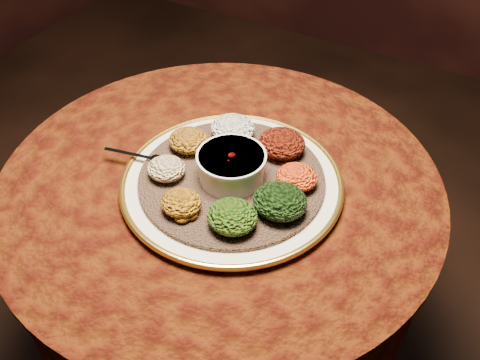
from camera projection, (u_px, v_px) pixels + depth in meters
The scene contains 13 objects.
table at pixel (221, 233), 1.28m from camera, with size 0.96×0.96×0.73m.
platter at pixel (232, 183), 1.12m from camera, with size 0.48×0.48×0.02m.
injera at pixel (232, 179), 1.12m from camera, with size 0.39×0.39×0.01m, color brown.
stew_bowl at pixel (231, 165), 1.09m from camera, with size 0.14×0.14×0.06m.
spoon at pixel (154, 159), 1.15m from camera, with size 0.15×0.05×0.01m.
portion_ayib at pixel (233, 128), 1.20m from camera, with size 0.10×0.10×0.05m, color white.
portion_kitfo at pixel (282, 143), 1.16m from camera, with size 0.10×0.10×0.05m, color black.
portion_tikil at pixel (297, 177), 1.08m from camera, with size 0.09×0.08×0.04m, color #BC640F.
portion_gomen at pixel (280, 201), 1.03m from camera, with size 0.11×0.10×0.05m, color black.
portion_mixveg at pixel (232, 217), 1.00m from camera, with size 0.10×0.09×0.05m, color #9D350A.
portion_kik at pixel (181, 203), 1.03m from camera, with size 0.08×0.08×0.04m, color #9E630D.
portion_timatim at pixel (166, 169), 1.10m from camera, with size 0.08×0.08×0.04m, color maroon.
portion_shiro at pixel (189, 140), 1.17m from camera, with size 0.09×0.08×0.04m, color #9B5C12.
Camera 1 is at (0.45, -0.72, 1.51)m, focal length 40.00 mm.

